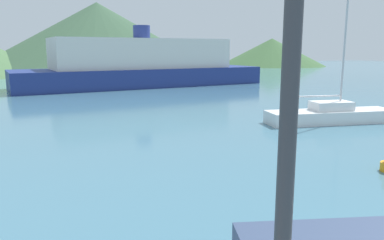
% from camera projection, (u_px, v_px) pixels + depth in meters
% --- Properties ---
extents(streetlamp, '(0.32, 0.32, 5.90)m').
position_uv_depth(streetlamp, '(290.00, 78.00, 2.39)').
color(streetlamp, '#38383D').
rests_on(streetlamp, dock).
extents(sailboat_inner, '(8.34, 3.38, 9.23)m').
position_uv_depth(sailboat_inner, '(331.00, 115.00, 23.21)').
color(sailboat_inner, white).
rests_on(sailboat_inner, ground_plane).
extents(ferry_distant, '(31.34, 11.63, 7.41)m').
position_uv_depth(ferry_distant, '(142.00, 65.00, 46.69)').
color(ferry_distant, navy).
rests_on(ferry_distant, ground_plane).
extents(hill_east, '(53.24, 53.24, 14.78)m').
position_uv_depth(hill_east, '(98.00, 36.00, 83.64)').
color(hill_east, '#38563D').
rests_on(hill_east, ground_plane).
extents(hill_far_east, '(29.44, 29.44, 7.58)m').
position_uv_depth(hill_far_east, '(272.00, 52.00, 104.71)').
color(hill_far_east, '#3D6038').
rests_on(hill_far_east, ground_plane).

